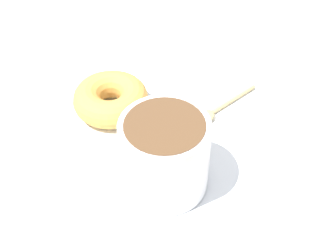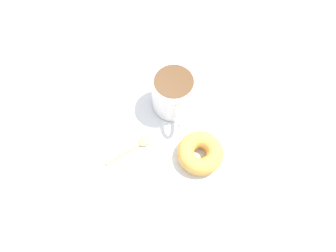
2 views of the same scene
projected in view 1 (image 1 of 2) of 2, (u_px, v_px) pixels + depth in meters
ground_plane at (168, 146)px, 57.78cm from camera, size 120.00×120.00×2.00cm
napkin at (168, 139)px, 57.10cm from camera, size 32.08×32.08×0.30cm
coffee_cup at (164, 153)px, 49.02cm from camera, size 11.01×10.52×8.92cm
donut at (111, 99)px, 59.44cm from camera, size 9.57×9.57×3.56cm
spoon at (210, 113)px, 59.58cm from camera, size 4.68×11.47×0.90cm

